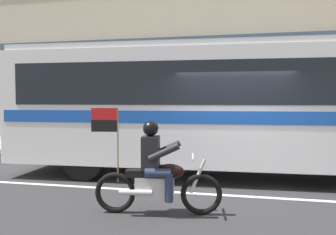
# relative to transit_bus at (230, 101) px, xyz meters

# --- Properties ---
(ground_plane) EXTENTS (60.00, 60.00, 0.00)m
(ground_plane) POSITION_rel_transit_bus_xyz_m (0.16, -1.19, -1.88)
(ground_plane) COLOR #2B2B2D
(sidewalk_curb) EXTENTS (28.00, 3.80, 0.15)m
(sidewalk_curb) POSITION_rel_transit_bus_xyz_m (0.16, 3.91, -1.81)
(sidewalk_curb) COLOR #B7B2A8
(sidewalk_curb) RESTS_ON ground_plane
(lane_center_stripe) EXTENTS (26.60, 0.14, 0.01)m
(lane_center_stripe) POSITION_rel_transit_bus_xyz_m (0.16, -1.79, -1.88)
(lane_center_stripe) COLOR silver
(lane_center_stripe) RESTS_ON ground_plane
(office_building_facade) EXTENTS (28.00, 0.89, 10.90)m
(office_building_facade) POSITION_rel_transit_bus_xyz_m (0.16, 6.19, 3.57)
(office_building_facade) COLOR #B2A893
(office_building_facade) RESTS_ON ground_plane
(transit_bus) EXTENTS (10.92, 3.04, 3.22)m
(transit_bus) POSITION_rel_transit_bus_xyz_m (0.00, 0.00, 0.00)
(transit_bus) COLOR silver
(transit_bus) RESTS_ON ground_plane
(motorcycle_with_rider) EXTENTS (2.18, 0.70, 1.78)m
(motorcycle_with_rider) POSITION_rel_transit_bus_xyz_m (-1.04, -3.21, -1.22)
(motorcycle_with_rider) COLOR black
(motorcycle_with_rider) RESTS_ON ground_plane
(fire_hydrant) EXTENTS (0.22, 0.30, 0.75)m
(fire_hydrant) POSITION_rel_transit_bus_xyz_m (1.21, 2.67, -1.36)
(fire_hydrant) COLOR gold
(fire_hydrant) RESTS_ON sidewalk_curb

